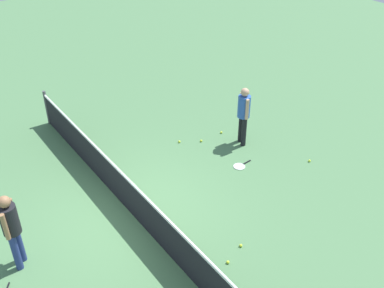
# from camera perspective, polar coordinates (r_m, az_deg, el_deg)

# --- Properties ---
(ground_plane) EXTENTS (40.00, 40.00, 0.00)m
(ground_plane) POSITION_cam_1_polar(r_m,az_deg,el_deg) (10.38, -7.84, -8.58)
(ground_plane) COLOR #4C7A4C
(court_net) EXTENTS (10.09, 0.09, 1.07)m
(court_net) POSITION_cam_1_polar(r_m,az_deg,el_deg) (10.06, -8.05, -6.43)
(court_net) COLOR #4C4C51
(court_net) RESTS_ON ground_plane
(player_near_side) EXTENTS (0.52, 0.43, 1.70)m
(player_near_side) POSITION_cam_1_polar(r_m,az_deg,el_deg) (12.21, 6.60, 4.14)
(player_near_side) COLOR black
(player_near_side) RESTS_ON ground_plane
(player_far_side) EXTENTS (0.48, 0.47, 1.70)m
(player_far_side) POSITION_cam_1_polar(r_m,az_deg,el_deg) (9.12, -22.07, -9.64)
(player_far_side) COLOR navy
(player_far_side) RESTS_ON ground_plane
(tennis_racket_near_player) EXTENTS (0.34, 0.60, 0.03)m
(tennis_racket_near_player) POSITION_cam_1_polar(r_m,az_deg,el_deg) (11.75, 6.14, -2.81)
(tennis_racket_near_player) COLOR white
(tennis_racket_near_player) RESTS_ON ground_plane
(tennis_ball_near_player) EXTENTS (0.07, 0.07, 0.07)m
(tennis_ball_near_player) POSITION_cam_1_polar(r_m,az_deg,el_deg) (9.19, 4.59, -14.79)
(tennis_ball_near_player) COLOR #C6E033
(tennis_ball_near_player) RESTS_ON ground_plane
(tennis_ball_by_net) EXTENTS (0.07, 0.07, 0.07)m
(tennis_ball_by_net) POSITION_cam_1_polar(r_m,az_deg,el_deg) (9.53, 6.23, -12.75)
(tennis_ball_by_net) COLOR #C6E033
(tennis_ball_by_net) RESTS_ON ground_plane
(tennis_ball_midcourt) EXTENTS (0.07, 0.07, 0.07)m
(tennis_ball_midcourt) POSITION_cam_1_polar(r_m,az_deg,el_deg) (12.64, -1.63, 0.31)
(tennis_ball_midcourt) COLOR #C6E033
(tennis_ball_midcourt) RESTS_ON ground_plane
(tennis_ball_baseline) EXTENTS (0.07, 0.07, 0.07)m
(tennis_ball_baseline) POSITION_cam_1_polar(r_m,az_deg,el_deg) (13.09, 3.76, 1.48)
(tennis_ball_baseline) COLOR #C6E033
(tennis_ball_baseline) RESTS_ON ground_plane
(tennis_ball_stray_left) EXTENTS (0.07, 0.07, 0.07)m
(tennis_ball_stray_left) POSITION_cam_1_polar(r_m,az_deg,el_deg) (12.67, 1.17, 0.42)
(tennis_ball_stray_left) COLOR #C6E033
(tennis_ball_stray_left) RESTS_ON ground_plane
(tennis_ball_stray_right) EXTENTS (0.07, 0.07, 0.07)m
(tennis_ball_stray_right) POSITION_cam_1_polar(r_m,az_deg,el_deg) (12.25, 14.75, -2.08)
(tennis_ball_stray_right) COLOR #C6E033
(tennis_ball_stray_right) RESTS_ON ground_plane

